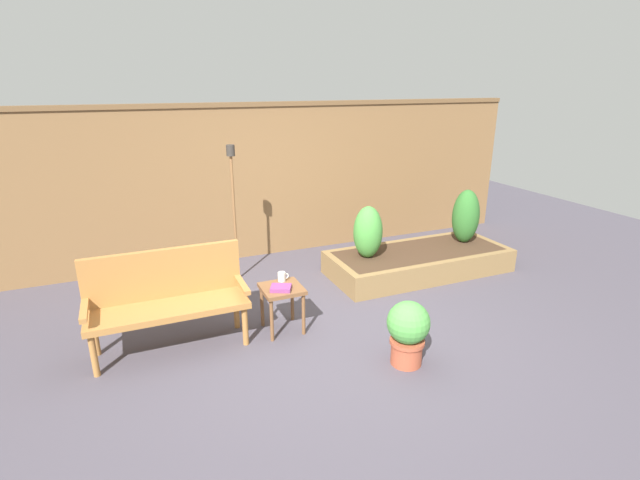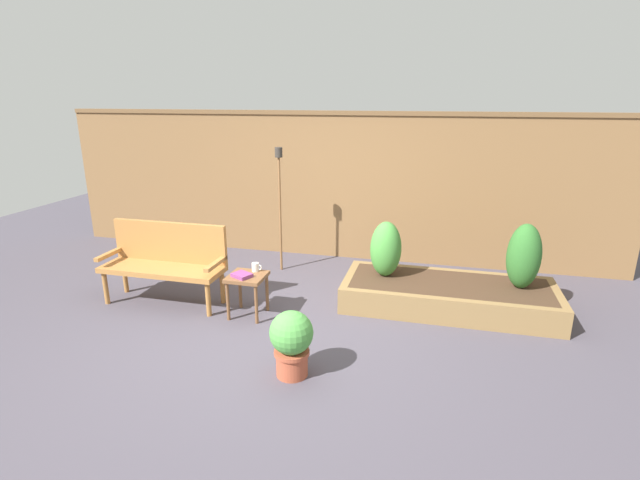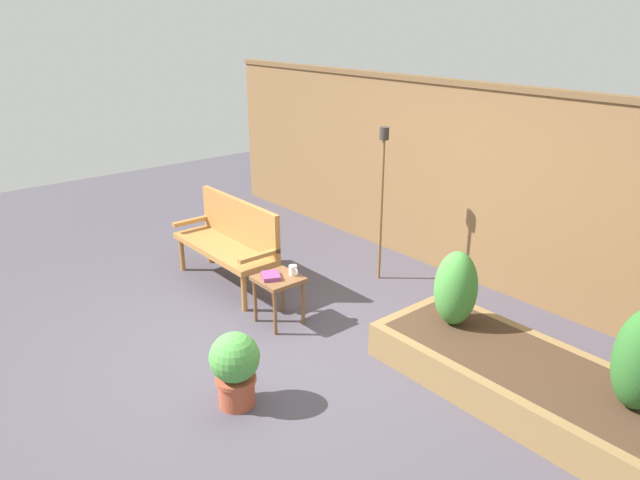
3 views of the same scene
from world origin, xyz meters
name	(u,v)px [view 2 (image 2 of 3)]	position (x,y,z in m)	size (l,w,h in m)	color
ground_plane	(270,333)	(0.00, 0.00, 0.00)	(14.00, 14.00, 0.00)	#47424C
fence_back	(328,185)	(0.00, 2.60, 1.09)	(8.40, 0.14, 2.16)	brown
garden_bench	(166,257)	(-1.45, 0.49, 0.54)	(1.44, 0.48, 0.94)	#A87038
side_table	(247,282)	(-0.37, 0.34, 0.40)	(0.40, 0.40, 0.48)	brown
cup_on_table	(256,267)	(-0.32, 0.47, 0.53)	(0.12, 0.08, 0.10)	silver
book_on_table	(242,275)	(-0.41, 0.27, 0.50)	(0.20, 0.16, 0.04)	#7F3875
potted_boxwood	(292,340)	(0.46, -0.67, 0.34)	(0.38, 0.38, 0.60)	#A84C33
raised_planter_bed	(448,295)	(1.79, 1.10, 0.15)	(2.40, 1.00, 0.30)	olive
shrub_near_bench	(386,249)	(1.04, 1.16, 0.63)	(0.37, 0.37, 0.66)	brown
shrub_far_corner	(524,256)	(2.56, 1.16, 0.67)	(0.36, 0.36, 0.74)	brown
tiki_torch	(280,188)	(-0.48, 1.81, 1.17)	(0.10, 0.10, 1.71)	brown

